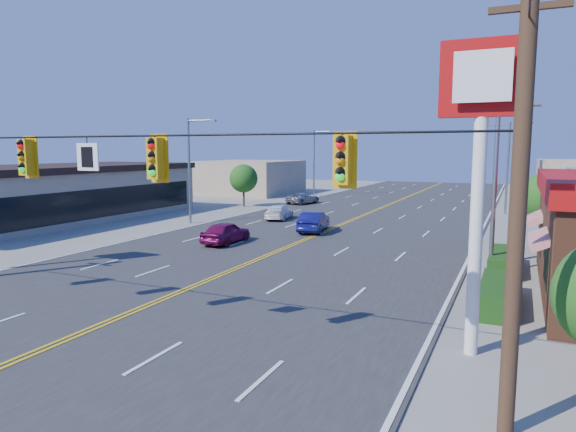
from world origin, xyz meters
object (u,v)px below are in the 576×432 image
at_px(car_blue, 314,223).
at_px(car_magenta, 226,233).
at_px(signal_span, 54,177).
at_px(car_silver, 303,199).
at_px(kfc_pylon, 481,135).
at_px(car_white, 279,213).

bearing_deg(car_blue, car_magenta, 53.77).
bearing_deg(signal_span, car_silver, 102.18).
height_order(kfc_pylon, car_silver, kfc_pylon).
relative_size(kfc_pylon, car_blue, 2.05).
distance_m(signal_span, kfc_pylon, 11.87).
distance_m(car_white, car_silver, 12.15).
bearing_deg(kfc_pylon, car_blue, 123.33).
height_order(kfc_pylon, car_blue, kfc_pylon).
distance_m(signal_span, car_magenta, 16.55).
height_order(car_white, car_silver, car_white).
height_order(car_blue, car_white, car_blue).
bearing_deg(car_magenta, car_silver, -79.17).
relative_size(kfc_pylon, car_silver, 2.09).
xyz_separation_m(car_blue, car_white, (-4.88, 4.76, -0.11)).
xyz_separation_m(car_magenta, car_silver, (-4.49, 22.82, -0.10)).
height_order(signal_span, kfc_pylon, signal_span).
bearing_deg(car_magenta, signal_span, 103.41).
relative_size(car_magenta, car_blue, 0.93).
xyz_separation_m(signal_span, car_silver, (-8.28, 38.36, -4.32)).
bearing_deg(car_white, car_magenta, 89.13).
bearing_deg(car_magenta, car_blue, -117.52).
height_order(kfc_pylon, car_white, kfc_pylon).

